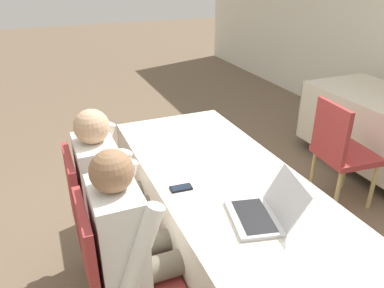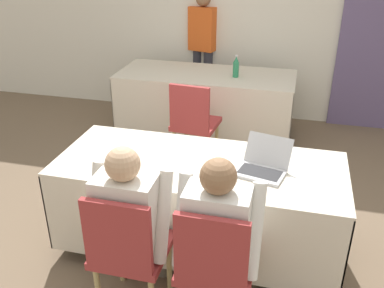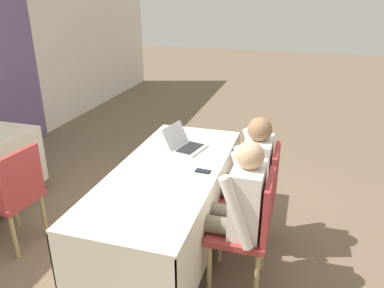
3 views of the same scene
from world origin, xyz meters
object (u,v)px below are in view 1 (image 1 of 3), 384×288
(laptop, at_px, (263,211))
(chair_far_spare, at_px, (340,149))
(chair_near_right, at_px, (117,270))
(person_white_shirt, at_px, (135,240))
(cell_phone, at_px, (181,188))
(chair_near_left, at_px, (98,211))
(person_checkered_shirt, at_px, (112,186))

(laptop, distance_m, chair_far_spare, 1.55)
(chair_near_right, bearing_deg, person_white_shirt, -90.00)
(cell_phone, relative_size, chair_near_left, 0.14)
(chair_near_left, distance_m, chair_near_right, 0.54)
(chair_far_spare, height_order, person_checkered_shirt, person_checkered_shirt)
(chair_near_left, relative_size, chair_near_right, 1.00)
(laptop, xyz_separation_m, person_white_shirt, (-0.18, -0.61, -0.12))
(laptop, relative_size, cell_phone, 3.02)
(chair_far_spare, bearing_deg, cell_phone, 109.53)
(laptop, bearing_deg, cell_phone, -132.74)
(chair_near_right, height_order, chair_far_spare, same)
(laptop, relative_size, chair_near_right, 0.42)
(cell_phone, bearing_deg, chair_near_left, -121.06)
(laptop, xyz_separation_m, chair_near_right, (-0.18, -0.72, -0.28))
(chair_near_right, relative_size, person_checkered_shirt, 0.78)
(laptop, relative_size, person_checkered_shirt, 0.33)
(cell_phone, bearing_deg, chair_far_spare, 108.03)
(laptop, height_order, chair_far_spare, laptop)
(person_white_shirt, bearing_deg, laptop, -106.34)
(cell_phone, xyz_separation_m, chair_near_left, (-0.30, -0.44, -0.24))
(chair_near_right, relative_size, chair_far_spare, 1.00)
(person_checkered_shirt, bearing_deg, laptop, -139.42)
(cell_phone, bearing_deg, person_checkered_shirt, -128.65)
(person_checkered_shirt, xyz_separation_m, person_white_shirt, (0.54, 0.00, 0.00))
(chair_near_right, bearing_deg, person_checkered_shirt, -11.03)
(chair_near_left, distance_m, person_checkered_shirt, 0.19)
(chair_near_left, height_order, person_checkered_shirt, person_checkered_shirt)
(chair_far_spare, height_order, person_white_shirt, person_white_shirt)
(cell_phone, distance_m, person_checkered_shirt, 0.46)
(cell_phone, bearing_deg, chair_near_right, -58.42)
(cell_phone, xyz_separation_m, chair_far_spare, (-0.40, 1.57, -0.24))
(chair_near_left, relative_size, person_checkered_shirt, 0.78)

